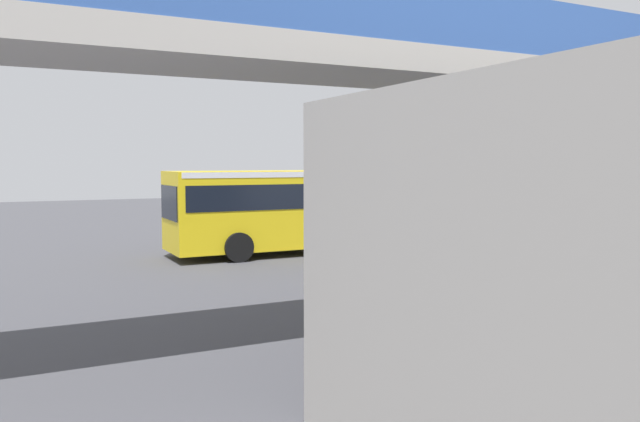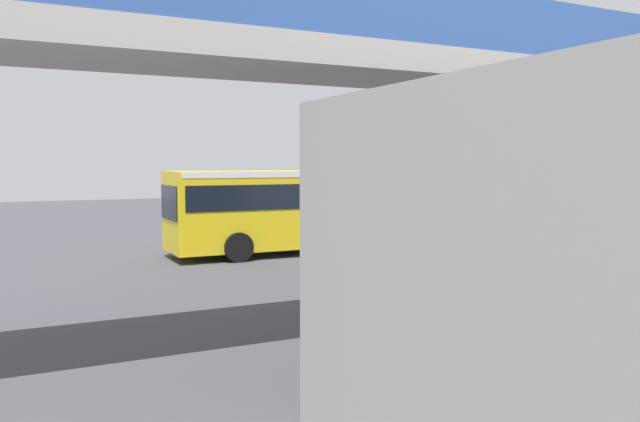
# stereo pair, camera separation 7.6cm
# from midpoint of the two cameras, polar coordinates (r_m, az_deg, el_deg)

# --- Properties ---
(ground) EXTENTS (80.00, 80.00, 0.00)m
(ground) POSITION_cam_midpoint_polar(r_m,az_deg,el_deg) (24.53, -0.59, -3.67)
(ground) COLOR #424247
(city_bus) EXTENTS (11.54, 2.85, 3.15)m
(city_bus) POSITION_cam_midpoint_polar(r_m,az_deg,el_deg) (24.39, -0.21, 0.73)
(city_bus) COLOR yellow
(city_bus) RESTS_ON ground
(parked_van) EXTENTS (4.80, 2.17, 2.05)m
(parked_van) POSITION_cam_midpoint_polar(r_m,az_deg,el_deg) (23.61, 24.22, -1.48)
(parked_van) COLOR silver
(parked_van) RESTS_ON ground
(pedestrian) EXTENTS (0.38, 0.38, 1.79)m
(pedestrian) POSITION_cam_midpoint_polar(r_m,az_deg,el_deg) (23.50, 6.19, -1.87)
(pedestrian) COLOR #2D2D38
(pedestrian) RESTS_ON ground
(lane_dash_leftmost) EXTENTS (2.00, 0.20, 0.01)m
(lane_dash_leftmost) POSITION_cam_midpoint_polar(r_m,az_deg,el_deg) (28.40, 4.67, -2.58)
(lane_dash_leftmost) COLOR silver
(lane_dash_leftmost) RESTS_ON ground
(lane_dash_left) EXTENTS (2.00, 0.20, 0.01)m
(lane_dash_left) POSITION_cam_midpoint_polar(r_m,az_deg,el_deg) (26.55, -2.73, -3.05)
(lane_dash_left) COLOR silver
(lane_dash_left) RESTS_ON ground
(lane_dash_centre) EXTENTS (2.00, 0.20, 0.01)m
(lane_dash_centre) POSITION_cam_midpoint_polar(r_m,az_deg,el_deg) (25.22, -11.09, -3.53)
(lane_dash_centre) COLOR silver
(lane_dash_centre) RESTS_ON ground
(pedestrian_overpass) EXTENTS (26.54, 2.60, 6.65)m
(pedestrian_overpass) POSITION_cam_midpoint_polar(r_m,az_deg,el_deg) (15.04, 18.97, 9.74)
(pedestrian_overpass) COLOR #B2ADA5
(pedestrian_overpass) RESTS_ON ground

